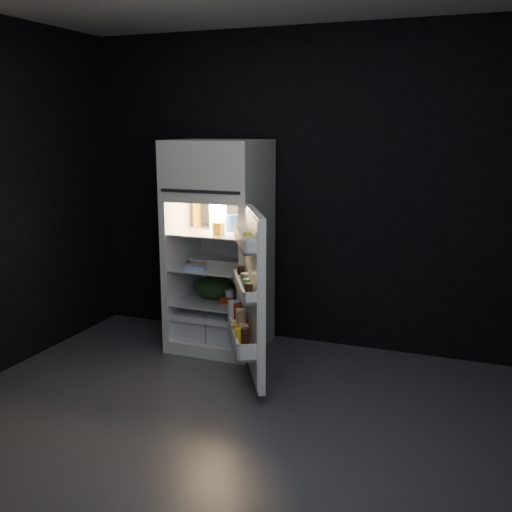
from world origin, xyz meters
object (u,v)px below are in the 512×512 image
at_px(fridge_door, 250,297).
at_px(egg_carton, 226,264).
at_px(refrigerator, 220,238).
at_px(yogurt_tray, 236,300).
at_px(milk_jug, 218,215).

distance_m(fridge_door, egg_carton, 0.74).
height_order(fridge_door, egg_carton, fridge_door).
xyz_separation_m(refrigerator, fridge_door, (0.55, -0.70, -0.28)).
relative_size(fridge_door, egg_carton, 4.01).
height_order(refrigerator, fridge_door, refrigerator).
xyz_separation_m(egg_carton, yogurt_tray, (0.08, 0.01, -0.31)).
bearing_deg(milk_jug, yogurt_tray, -56.36).
bearing_deg(fridge_door, egg_carton, 127.54).
distance_m(refrigerator, milk_jug, 0.20).
distance_m(egg_carton, yogurt_tray, 0.32).
relative_size(refrigerator, egg_carton, 5.85).
xyz_separation_m(refrigerator, egg_carton, (0.10, -0.11, -0.19)).
height_order(fridge_door, yogurt_tray, fridge_door).
distance_m(fridge_door, yogurt_tray, 0.74).
distance_m(fridge_door, milk_jug, 1.05).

